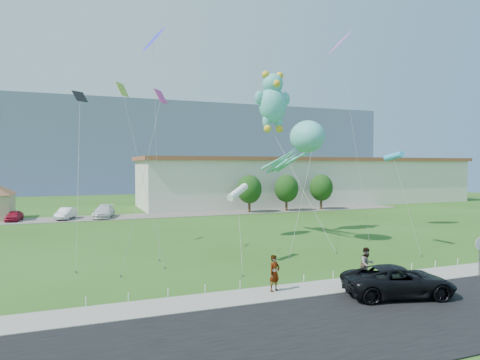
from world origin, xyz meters
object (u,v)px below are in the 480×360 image
object	(u,v)px
suv	(399,281)
parked_car_red	(14,216)
pedestrian_right	(367,264)
teddy_bear_kite	(273,100)
pedestrian_left	(274,273)
octopus_kite	(299,147)
warehouse	(311,180)
stop_sign	(480,247)
parked_car_silver	(66,213)
parked_car_white	(104,212)

from	to	relation	value
suv	parked_car_red	size ratio (longest dim) A/B	1.53
pedestrian_right	teddy_bear_kite	size ratio (longest dim) A/B	0.12
suv	pedestrian_left	xyz separation A→B (m)	(-5.68, 3.02, 0.22)
parked_car_red	octopus_kite	world-z (taller)	octopus_kite
warehouse	stop_sign	world-z (taller)	warehouse
warehouse	parked_car_silver	xyz separation A→B (m)	(-40.62, -8.97, -3.34)
warehouse	stop_sign	bearing A→B (deg)	-108.90
octopus_kite	teddy_bear_kite	distance (m)	6.29
parked_car_white	teddy_bear_kite	size ratio (longest dim) A/B	0.34
pedestrian_left	parked_car_white	world-z (taller)	pedestrian_left
pedestrian_left	teddy_bear_kite	bearing A→B (deg)	43.79
parked_car_silver	teddy_bear_kite	distance (m)	30.49
stop_sign	octopus_kite	world-z (taller)	octopus_kite
warehouse	pedestrian_left	bearing A→B (deg)	-122.38
warehouse	pedestrian_right	size ratio (longest dim) A/B	31.24
pedestrian_left	parked_car_red	world-z (taller)	pedestrian_left
pedestrian_right	parked_car_red	world-z (taller)	pedestrian_right
parked_car_silver	octopus_kite	bearing A→B (deg)	-31.85
parked_car_red	parked_car_white	distance (m)	10.45
pedestrian_left	parked_car_red	bearing A→B (deg)	93.04
suv	pedestrian_left	distance (m)	6.44
warehouse	pedestrian_left	xyz separation A→B (m)	(-29.47, -46.48, -3.05)
octopus_kite	suv	bearing A→B (deg)	-100.79
suv	octopus_kite	xyz separation A→B (m)	(3.10, 16.28, 7.67)
parked_car_red	teddy_bear_kite	size ratio (longest dim) A/B	0.23
stop_sign	parked_car_white	distance (m)	43.79
warehouse	pedestrian_right	bearing A→B (deg)	-116.80
parked_car_white	octopus_kite	bearing A→B (deg)	-43.74
parked_car_red	parked_car_white	size ratio (longest dim) A/B	0.69
warehouse	octopus_kite	bearing A→B (deg)	-121.91
stop_sign	parked_car_red	distance (m)	49.66
teddy_bear_kite	parked_car_red	bearing A→B (deg)	140.95
parked_car_red	octopus_kite	distance (m)	36.49
teddy_bear_kite	parked_car_white	bearing A→B (deg)	126.31
teddy_bear_kite	warehouse	bearing A→B (deg)	53.70
pedestrian_left	parked_car_white	xyz separation A→B (m)	(-6.59, 37.44, -0.23)
pedestrian_right	pedestrian_left	bearing A→B (deg)	176.22
parked_car_white	parked_car_silver	bearing A→B (deg)	-167.20
warehouse	pedestrian_right	distance (m)	52.24
parked_car_silver	octopus_kite	size ratio (longest dim) A/B	0.37
warehouse	parked_car_red	xyz separation A→B (m)	(-46.51, -8.66, -3.43)
suv	octopus_kite	world-z (taller)	octopus_kite
pedestrian_left	teddy_bear_kite	xyz separation A→B (m)	(8.12, 17.41, 12.13)
warehouse	pedestrian_right	xyz separation A→B (m)	(-23.52, -46.55, -3.05)
warehouse	suv	bearing A→B (deg)	-115.67
parked_car_white	warehouse	bearing A→B (deg)	27.87
pedestrian_left	parked_car_silver	xyz separation A→B (m)	(-11.14, 37.52, -0.29)
parked_car_red	parked_car_white	bearing A→B (deg)	5.74
pedestrian_left	warehouse	bearing A→B (deg)	36.42
warehouse	suv	xyz separation A→B (m)	(-23.79, -49.50, -3.27)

